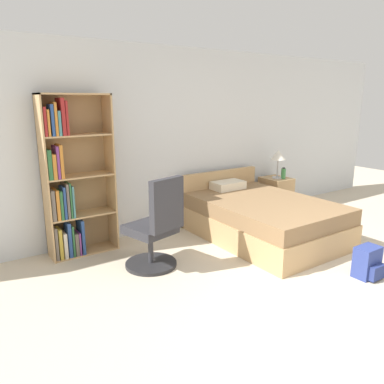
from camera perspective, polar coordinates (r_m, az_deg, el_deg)
The scene contains 9 objects.
ground_plane at distance 3.77m, azimuth 26.53°, elevation -17.64°, with size 14.00×14.00×0.00m, color beige.
wall_back at distance 5.56m, azimuth -2.12°, elevation 7.91°, with size 9.00×0.06×2.60m.
bookshelf at distance 4.70m, azimuth -18.15°, elevation 1.44°, with size 0.82×0.33×1.95m.
bed at distance 5.32m, azimuth 10.33°, elevation -3.82°, with size 1.44×2.06×0.80m.
office_chair at distance 4.23m, azimuth -5.53°, elevation -5.80°, with size 0.60×0.66×1.08m.
nightstand at distance 6.56m, azimuth 12.63°, elevation -0.40°, with size 0.42×0.49×0.59m.
table_lamp at distance 6.38m, azimuth 13.01°, elevation 5.32°, with size 0.25×0.25×0.47m.
water_bottle at distance 6.42m, azimuth 13.76°, elevation 2.76°, with size 0.08×0.08×0.19m.
backpack_blue at distance 4.54m, azimuth 25.23°, elevation -9.74°, with size 0.28×0.25×0.34m.
Camera 1 is at (-2.92, -1.46, 1.89)m, focal length 35.00 mm.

